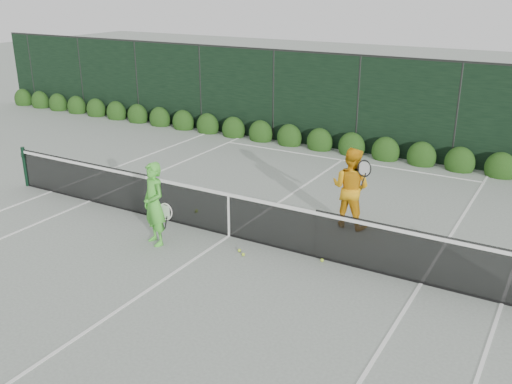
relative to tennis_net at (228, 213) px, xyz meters
The scene contains 8 objects.
ground 0.53m from the tennis_net, ahead, with size 80.00×80.00×0.00m, color gray.
tennis_net is the anchor object (origin of this frame).
player_woman 1.56m from the tennis_net, 135.88° to the right, with size 0.75×0.64×1.75m.
player_man 2.74m from the tennis_net, 41.53° to the left, with size 0.96×0.74×1.81m.
court_lines 0.53m from the tennis_net, ahead, with size 11.03×23.83×0.01m.
windscreen_fence 2.88m from the tennis_net, 89.49° to the right, with size 32.00×21.07×3.06m.
hedge_row 7.16m from the tennis_net, 89.80° to the left, with size 31.66×0.65×0.94m.
tennis_balls 0.53m from the tennis_net, ahead, with size 3.68×1.49×0.07m.
Camera 1 is at (6.09, -9.35, 5.12)m, focal length 40.00 mm.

